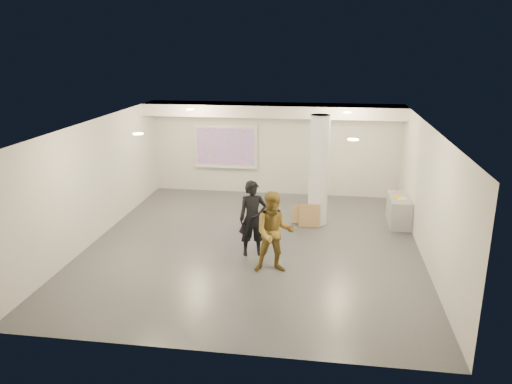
% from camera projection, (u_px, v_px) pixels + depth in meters
% --- Properties ---
extents(floor, '(8.00, 9.00, 0.01)m').
position_uv_depth(floor, '(254.00, 245.00, 12.32)').
color(floor, '#393C41').
rests_on(floor, ground).
extents(ceiling, '(8.00, 9.00, 0.01)m').
position_uv_depth(ceiling, '(253.00, 124.00, 11.46)').
color(ceiling, white).
rests_on(ceiling, floor).
extents(wall_back, '(8.00, 0.01, 3.00)m').
position_uv_depth(wall_back, '(274.00, 149.00, 16.16)').
color(wall_back, silver).
rests_on(wall_back, floor).
extents(wall_front, '(8.00, 0.01, 3.00)m').
position_uv_depth(wall_front, '(210.00, 267.00, 7.63)').
color(wall_front, silver).
rests_on(wall_front, floor).
extents(wall_left, '(0.01, 9.00, 3.00)m').
position_uv_depth(wall_left, '(95.00, 180.00, 12.45)').
color(wall_left, silver).
rests_on(wall_left, floor).
extents(wall_right, '(0.01, 9.00, 3.00)m').
position_uv_depth(wall_right, '(427.00, 194.00, 11.34)').
color(wall_right, silver).
rests_on(wall_right, floor).
extents(soffit_band, '(8.00, 1.10, 0.36)m').
position_uv_depth(soffit_band, '(273.00, 110.00, 15.26)').
color(soffit_band, silver).
rests_on(soffit_band, ceiling).
extents(downlight_nw, '(0.22, 0.22, 0.02)m').
position_uv_depth(downlight_nw, '(190.00, 109.00, 14.14)').
color(downlight_nw, '#FFEB8C').
rests_on(downlight_nw, ceiling).
extents(downlight_ne, '(0.22, 0.22, 0.02)m').
position_uv_depth(downlight_ne, '(347.00, 112.00, 13.53)').
color(downlight_ne, '#FFEB8C').
rests_on(downlight_ne, ceiling).
extents(downlight_sw, '(0.22, 0.22, 0.02)m').
position_uv_depth(downlight_sw, '(138.00, 134.00, 10.35)').
color(downlight_sw, '#FFEB8C').
rests_on(downlight_sw, ceiling).
extents(downlight_se, '(0.22, 0.22, 0.02)m').
position_uv_depth(downlight_se, '(353.00, 140.00, 9.74)').
color(downlight_se, '#FFEB8C').
rests_on(downlight_se, ceiling).
extents(column, '(0.52, 0.52, 3.00)m').
position_uv_depth(column, '(319.00, 171.00, 13.39)').
color(column, white).
rests_on(column, floor).
extents(projection_screen, '(2.10, 0.13, 1.42)m').
position_uv_depth(projection_screen, '(226.00, 147.00, 16.33)').
color(projection_screen, silver).
rests_on(projection_screen, wall_back).
extents(credenza, '(0.55, 1.32, 0.77)m').
position_uv_depth(credenza, '(399.00, 210.00, 13.68)').
color(credenza, gray).
rests_on(credenza, floor).
extents(papers_stack, '(0.31, 0.36, 0.02)m').
position_uv_depth(papers_stack, '(400.00, 198.00, 13.45)').
color(papers_stack, silver).
rests_on(papers_stack, credenza).
extents(postit_pad, '(0.23, 0.29, 0.03)m').
position_uv_depth(postit_pad, '(398.00, 197.00, 13.54)').
color(postit_pad, '#FFB208').
rests_on(postit_pad, credenza).
extents(cardboard_back, '(0.58, 0.14, 0.63)m').
position_uv_depth(cardboard_back, '(309.00, 216.00, 13.47)').
color(cardboard_back, '#97754A').
rests_on(cardboard_back, floor).
extents(cardboard_front, '(0.50, 0.29, 0.50)m').
position_uv_depth(cardboard_front, '(300.00, 214.00, 13.75)').
color(cardboard_front, '#97754A').
rests_on(cardboard_front, floor).
extents(woman, '(0.75, 0.59, 1.79)m').
position_uv_depth(woman, '(253.00, 219.00, 11.53)').
color(woman, black).
rests_on(woman, floor).
extents(man, '(0.97, 0.81, 1.80)m').
position_uv_depth(man, '(274.00, 232.00, 10.67)').
color(man, olive).
rests_on(man, floor).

